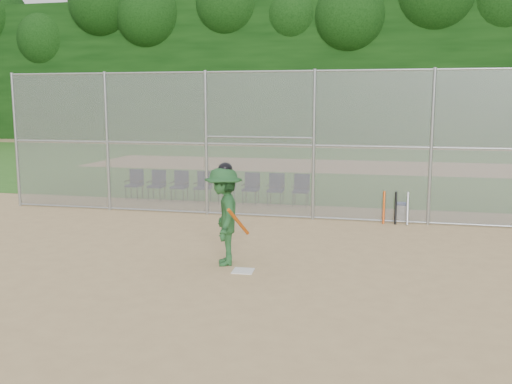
% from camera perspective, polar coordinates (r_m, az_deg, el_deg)
% --- Properties ---
extents(ground, '(100.00, 100.00, 0.00)m').
position_cam_1_polar(ground, '(10.98, -2.97, -7.69)').
color(ground, tan).
rests_on(ground, ground).
extents(grass_strip, '(100.00, 100.00, 0.00)m').
position_cam_1_polar(grass_strip, '(28.43, 7.06, 2.61)').
color(grass_strip, '#2C601D').
rests_on(grass_strip, ground).
extents(dirt_patch_far, '(24.00, 24.00, 0.00)m').
position_cam_1_polar(dirt_patch_far, '(28.43, 7.06, 2.61)').
color(dirt_patch_far, tan).
rests_on(dirt_patch_far, ground).
extents(backstop_fence, '(16.09, 0.09, 4.00)m').
position_cam_1_polar(backstop_fence, '(15.42, 2.10, 4.98)').
color(backstop_fence, gray).
rests_on(backstop_fence, ground).
extents(treeline, '(81.00, 60.00, 11.00)m').
position_cam_1_polar(treeline, '(30.34, 7.68, 13.39)').
color(treeline, black).
rests_on(treeline, ground).
extents(home_plate, '(0.41, 0.41, 0.02)m').
position_cam_1_polar(home_plate, '(10.82, -1.29, -7.89)').
color(home_plate, silver).
rests_on(home_plate, ground).
extents(batter_at_plate, '(1.07, 1.43, 2.01)m').
position_cam_1_polar(batter_at_plate, '(11.07, -3.25, -2.36)').
color(batter_at_plate, '#205127').
rests_on(batter_at_plate, ground).
extents(water_cooler, '(0.35, 0.35, 0.44)m').
position_cam_1_polar(water_cooler, '(16.00, 14.28, -1.81)').
color(water_cooler, white).
rests_on(water_cooler, ground).
extents(spare_bats, '(0.66, 0.29, 0.84)m').
position_cam_1_polar(spare_bats, '(15.25, 13.79, -1.57)').
color(spare_bats, '#D84C14').
rests_on(spare_bats, ground).
extents(chair_0, '(0.54, 0.52, 0.96)m').
position_cam_1_polar(chair_0, '(18.98, -12.11, 0.73)').
color(chair_0, '#0F1437').
rests_on(chair_0, ground).
extents(chair_1, '(0.54, 0.52, 0.96)m').
position_cam_1_polar(chair_1, '(18.66, -9.93, 0.65)').
color(chair_1, '#0F1437').
rests_on(chair_1, ground).
extents(chair_2, '(0.54, 0.52, 0.96)m').
position_cam_1_polar(chair_2, '(18.37, -7.68, 0.58)').
color(chair_2, '#0F1437').
rests_on(chair_2, ground).
extents(chair_3, '(0.54, 0.52, 0.96)m').
position_cam_1_polar(chair_3, '(18.11, -5.36, 0.50)').
color(chair_3, '#0F1437').
rests_on(chair_3, ground).
extents(chair_4, '(0.54, 0.52, 0.96)m').
position_cam_1_polar(chair_4, '(17.88, -2.98, 0.42)').
color(chair_4, '#0F1437').
rests_on(chair_4, ground).
extents(chair_5, '(0.54, 0.52, 0.96)m').
position_cam_1_polar(chair_5, '(17.69, -0.54, 0.33)').
color(chair_5, '#0F1437').
rests_on(chair_5, ground).
extents(chair_6, '(0.54, 0.52, 0.96)m').
position_cam_1_polar(chair_6, '(17.52, 1.95, 0.24)').
color(chair_6, '#0F1437').
rests_on(chair_6, ground).
extents(chair_7, '(0.54, 0.52, 0.96)m').
position_cam_1_polar(chair_7, '(17.39, 4.49, 0.15)').
color(chair_7, '#0F1437').
rests_on(chair_7, ground).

